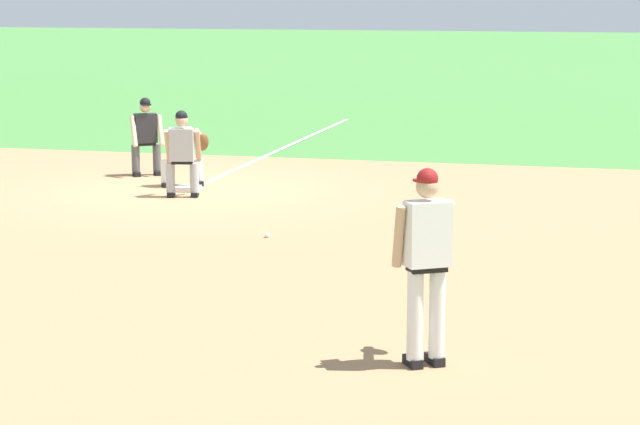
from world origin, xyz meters
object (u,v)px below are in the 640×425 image
Objects in this scene: first_baseman at (183,146)px; baserunner at (182,150)px; baseball at (267,235)px; pitcher at (427,254)px; umpire at (146,133)px; first_base_bag at (188,189)px.

baserunner is at bearing -160.58° from first_baseman.
baseball is 0.04× the size of pitcher.
first_baseman is 1.12m from baserunner.
umpire is (1.06, 1.13, 0.06)m from first_baseman.
first_base_bag is at bearing -152.28° from first_baseman.
first_baseman is 1.55m from umpire.
umpire is (2.11, 1.50, 0.00)m from baserunner.
umpire reaches higher than first_baseman.
first_baseman is at bearing 34.34° from baseball.
first_baseman is (3.98, 2.72, 0.69)m from baseball.
baseball is at bearing -144.89° from first_base_bag.
baseball is (-3.54, -2.49, -0.01)m from first_base_bag.
baserunner is at bearing 33.50° from pitcher.
pitcher is 1.27× the size of baserunner.
umpire reaches higher than baseball.
first_baseman is at bearing 19.42° from baserunner.
baseball is 0.05× the size of umpire.
baseball is 4.88m from first_baseman.
first_baseman is at bearing 32.09° from pitcher.
baseball is at bearing 30.35° from pitcher.
pitcher is at bearing -146.50° from baserunner.
first_base_bag is at bearing 12.77° from baserunner.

